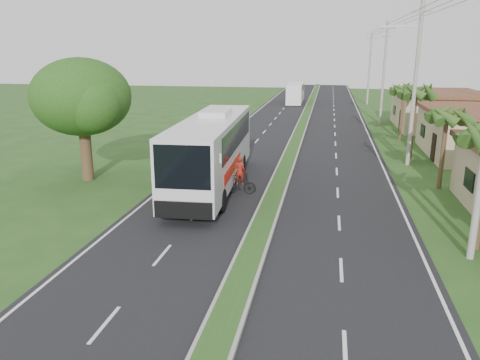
# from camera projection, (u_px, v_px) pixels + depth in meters

# --- Properties ---
(ground) EXTENTS (180.00, 180.00, 0.00)m
(ground) POSITION_uv_depth(u_px,v_px,m) (249.00, 262.00, 18.02)
(ground) COLOR #22481A
(ground) RESTS_ON ground
(road_asphalt) EXTENTS (14.00, 160.00, 0.02)m
(road_asphalt) POSITION_uv_depth(u_px,v_px,m) (291.00, 154.00, 36.97)
(road_asphalt) COLOR black
(road_asphalt) RESTS_ON ground
(median_strip) EXTENTS (1.20, 160.00, 0.18)m
(median_strip) POSITION_uv_depth(u_px,v_px,m) (291.00, 153.00, 36.94)
(median_strip) COLOR gray
(median_strip) RESTS_ON ground
(lane_edge_left) EXTENTS (0.12, 160.00, 0.01)m
(lane_edge_left) POSITION_uv_depth(u_px,v_px,m) (209.00, 151.00, 38.16)
(lane_edge_left) COLOR silver
(lane_edge_left) RESTS_ON ground
(lane_edge_right) EXTENTS (0.12, 160.00, 0.01)m
(lane_edge_right) POSITION_uv_depth(u_px,v_px,m) (379.00, 158.00, 35.77)
(lane_edge_right) COLOR silver
(lane_edge_right) RESTS_ON ground
(shop_mid) EXTENTS (7.60, 10.60, 3.67)m
(shop_mid) POSITION_uv_depth(u_px,v_px,m) (476.00, 132.00, 35.87)
(shop_mid) COLOR tan
(shop_mid) RESTS_ON ground
(shop_far) EXTENTS (8.60, 11.60, 3.82)m
(shop_far) POSITION_uv_depth(u_px,v_px,m) (437.00, 110.00, 49.11)
(shop_far) COLOR tan
(shop_far) RESTS_ON ground
(palm_verge_b) EXTENTS (2.40, 2.40, 5.05)m
(palm_verge_b) POSITION_uv_depth(u_px,v_px,m) (447.00, 115.00, 26.55)
(palm_verge_b) COLOR #473321
(palm_verge_b) RESTS_ON ground
(palm_verge_c) EXTENTS (2.40, 2.40, 5.85)m
(palm_verge_c) POSITION_uv_depth(u_px,v_px,m) (416.00, 91.00, 33.09)
(palm_verge_c) COLOR #473321
(palm_verge_c) RESTS_ON ground
(palm_verge_d) EXTENTS (2.40, 2.40, 5.25)m
(palm_verge_d) POSITION_uv_depth(u_px,v_px,m) (404.00, 90.00, 41.68)
(palm_verge_d) COLOR #473321
(palm_verge_d) RESTS_ON ground
(shade_tree) EXTENTS (6.30, 6.00, 7.54)m
(shade_tree) POSITION_uv_depth(u_px,v_px,m) (80.00, 100.00, 28.34)
(shade_tree) COLOR #473321
(shade_tree) RESTS_ON ground
(utility_pole_b) EXTENTS (3.20, 0.28, 12.00)m
(utility_pole_b) POSITION_uv_depth(u_px,v_px,m) (415.00, 76.00, 31.90)
(utility_pole_b) COLOR gray
(utility_pole_b) RESTS_ON ground
(utility_pole_c) EXTENTS (1.60, 0.28, 11.00)m
(utility_pole_c) POSITION_uv_depth(u_px,v_px,m) (384.00, 72.00, 50.99)
(utility_pole_c) COLOR gray
(utility_pole_c) RESTS_ON ground
(utility_pole_d) EXTENTS (1.60, 0.28, 10.50)m
(utility_pole_d) POSITION_uv_depth(u_px,v_px,m) (369.00, 68.00, 70.01)
(utility_pole_d) COLOR gray
(utility_pole_d) RESTS_ON ground
(coach_bus_main) EXTENTS (3.58, 13.90, 4.45)m
(coach_bus_main) POSITION_uv_depth(u_px,v_px,m) (212.00, 147.00, 27.43)
(coach_bus_main) COLOR silver
(coach_bus_main) RESTS_ON ground
(coach_bus_far) EXTENTS (2.39, 10.39, 3.02)m
(coach_bus_far) POSITION_uv_depth(u_px,v_px,m) (296.00, 92.00, 73.10)
(coach_bus_far) COLOR white
(coach_bus_far) RESTS_ON ground
(motorcyclist) EXTENTS (1.88, 0.80, 2.20)m
(motorcyclist) POSITION_uv_depth(u_px,v_px,m) (240.00, 181.00, 26.44)
(motorcyclist) COLOR black
(motorcyclist) RESTS_ON ground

